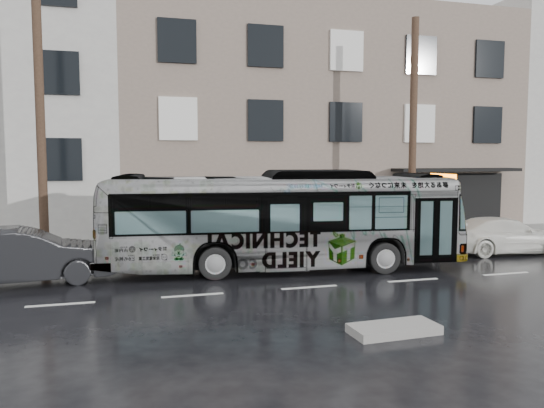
{
  "coord_description": "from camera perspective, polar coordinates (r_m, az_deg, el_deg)",
  "views": [
    {
      "loc": [
        -4.84,
        -16.02,
        3.54
      ],
      "look_at": [
        0.33,
        2.5,
        1.88
      ],
      "focal_mm": 35.0,
      "sensor_mm": 36.0,
      "label": 1
    }
  ],
  "objects": [
    {
      "name": "white_sedan",
      "position": [
        21.66,
        23.7,
        -3.1
      ],
      "size": [
        4.78,
        2.27,
        1.35
      ],
      "primitive_type": "imported",
      "rotation": [
        0.0,
        0.0,
        1.49
      ],
      "color": "silver",
      "rests_on": "ground"
    },
    {
      "name": "sidewalk",
      "position": [
        21.75,
        -2.55,
        -4.25
      ],
      "size": [
        90.0,
        3.6,
        0.15
      ],
      "primitive_type": "cube",
      "color": "gray",
      "rests_on": "ground"
    },
    {
      "name": "slush_pile",
      "position": [
        11.3,
        12.98,
        -12.97
      ],
      "size": [
        1.83,
        0.88,
        0.18
      ],
      "primitive_type": "cube",
      "rotation": [
        0.0,
        0.0,
        0.04
      ],
      "color": "gray",
      "rests_on": "ground"
    },
    {
      "name": "dark_sedan",
      "position": [
        16.53,
        -25.16,
        -5.09
      ],
      "size": [
        5.0,
        2.25,
        1.59
      ],
      "primitive_type": "imported",
      "rotation": [
        0.0,
        0.0,
        1.69
      ],
      "color": "black",
      "rests_on": "ground"
    },
    {
      "name": "sign_post",
      "position": [
        23.08,
        17.1,
        -0.74
      ],
      "size": [
        0.06,
        0.06,
        2.4
      ],
      "primitive_type": "cylinder",
      "color": "slate",
      "rests_on": "sidewalk"
    },
    {
      "name": "utility_pole_front",
      "position": [
        22.43,
        14.93,
        7.6
      ],
      "size": [
        0.3,
        0.3,
        9.0
      ],
      "primitive_type": "cylinder",
      "color": "#483224",
      "rests_on": "sidewalk"
    },
    {
      "name": "bus",
      "position": [
        16.87,
        1.06,
        -1.74
      ],
      "size": [
        11.58,
        3.92,
        3.16
      ],
      "primitive_type": "imported",
      "rotation": [
        0.0,
        0.0,
        1.46
      ],
      "color": "#B2B2B2",
      "rests_on": "ground"
    },
    {
      "name": "building_taupe",
      "position": [
        30.42,
        3.34,
        8.61
      ],
      "size": [
        20.0,
        12.0,
        11.0
      ],
      "primitive_type": "cube",
      "color": "gray",
      "rests_on": "ground"
    },
    {
      "name": "ground",
      "position": [
        17.1,
        1.19,
        -7.02
      ],
      "size": [
        120.0,
        120.0,
        0.0
      ],
      "primitive_type": "plane",
      "color": "black",
      "rests_on": "ground"
    },
    {
      "name": "utility_pole_rear",
      "position": [
        19.53,
        -23.64,
        7.77
      ],
      "size": [
        0.3,
        0.3,
        9.0
      ],
      "primitive_type": "cylinder",
      "color": "#483224",
      "rests_on": "sidewalk"
    }
  ]
}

